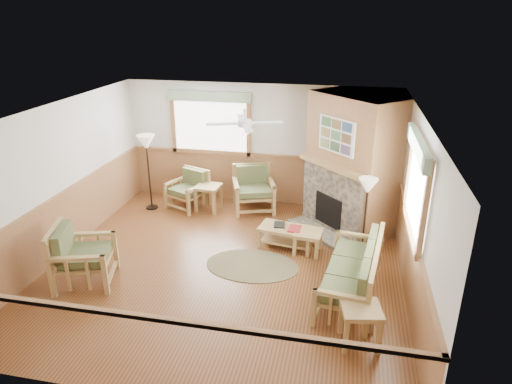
% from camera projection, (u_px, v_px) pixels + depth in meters
% --- Properties ---
extents(floor, '(6.00, 6.00, 0.01)m').
position_uv_depth(floor, '(226.00, 266.00, 7.95)').
color(floor, brown).
rests_on(floor, ground).
extents(ceiling, '(6.00, 6.00, 0.01)m').
position_uv_depth(ceiling, '(221.00, 113.00, 6.94)').
color(ceiling, white).
rests_on(ceiling, floor).
extents(wall_back, '(6.00, 0.02, 2.70)m').
position_uv_depth(wall_back, '(259.00, 145.00, 10.17)').
color(wall_back, silver).
rests_on(wall_back, floor).
extents(wall_front, '(6.00, 0.02, 2.70)m').
position_uv_depth(wall_front, '(146.00, 302.00, 4.72)').
color(wall_front, silver).
rests_on(wall_front, floor).
extents(wall_left, '(0.02, 6.00, 2.70)m').
position_uv_depth(wall_left, '(59.00, 181.00, 8.00)').
color(wall_left, silver).
rests_on(wall_left, floor).
extents(wall_right, '(0.02, 6.00, 2.70)m').
position_uv_depth(wall_right, '(415.00, 210.00, 6.88)').
color(wall_right, silver).
rests_on(wall_right, floor).
extents(wainscot, '(6.00, 6.00, 1.10)m').
position_uv_depth(wainscot, '(225.00, 238.00, 7.74)').
color(wainscot, '#97663E').
rests_on(wainscot, floor).
extents(fireplace, '(3.11, 3.11, 2.70)m').
position_uv_depth(fireplace, '(352.00, 164.00, 8.92)').
color(fireplace, '#97663E').
rests_on(fireplace, floor).
extents(window_back, '(1.90, 0.16, 1.50)m').
position_uv_depth(window_back, '(209.00, 90.00, 9.90)').
color(window_back, white).
rests_on(window_back, wall_back).
extents(window_right, '(0.16, 1.90, 1.50)m').
position_uv_depth(window_right, '(425.00, 137.00, 6.27)').
color(window_right, white).
rests_on(window_right, wall_right).
extents(ceiling_fan, '(1.59, 1.59, 0.36)m').
position_uv_depth(ceiling_fan, '(245.00, 112.00, 7.17)').
color(ceiling_fan, white).
rests_on(ceiling_fan, ceiling).
extents(sofa, '(2.01, 1.04, 0.89)m').
position_uv_depth(sofa, '(351.00, 270.00, 6.98)').
color(sofa, '#A7854E').
rests_on(sofa, floor).
extents(armchair_back_left, '(0.99, 0.99, 0.84)m').
position_uv_depth(armchair_back_left, '(187.00, 190.00, 10.17)').
color(armchair_back_left, '#A7854E').
rests_on(armchair_back_left, floor).
extents(armchair_back_right, '(1.09, 1.09, 0.96)m').
position_uv_depth(armchair_back_right, '(254.00, 190.00, 10.01)').
color(armchair_back_right, '#A7854E').
rests_on(armchair_back_right, floor).
extents(armchair_left, '(1.10, 1.10, 0.99)m').
position_uv_depth(armchair_left, '(84.00, 255.00, 7.33)').
color(armchair_left, '#A7854E').
rests_on(armchair_left, floor).
extents(coffee_table, '(1.08, 0.67, 0.40)m').
position_uv_depth(coffee_table, '(287.00, 237.00, 8.51)').
color(coffee_table, '#A7854E').
rests_on(coffee_table, floor).
extents(end_table_chairs, '(0.57, 0.55, 0.58)m').
position_uv_depth(end_table_chairs, '(209.00, 198.00, 10.07)').
color(end_table_chairs, '#A7854E').
rests_on(end_table_chairs, floor).
extents(end_table_sofa, '(0.59, 0.57, 0.57)m').
position_uv_depth(end_table_sofa, '(360.00, 326.00, 6.01)').
color(end_table_sofa, '#A7854E').
rests_on(end_table_sofa, floor).
extents(footstool, '(0.53, 0.53, 0.42)m').
position_uv_depth(footstool, '(308.00, 242.00, 8.33)').
color(footstool, '#A7854E').
rests_on(footstool, floor).
extents(braided_rug, '(2.16, 2.16, 0.01)m').
position_uv_depth(braided_rug, '(252.00, 265.00, 7.96)').
color(braided_rug, brown).
rests_on(braided_rug, floor).
extents(floor_lamp_left, '(0.45, 0.45, 1.69)m').
position_uv_depth(floor_lamp_left, '(149.00, 172.00, 9.95)').
color(floor_lamp_left, black).
rests_on(floor_lamp_left, floor).
extents(floor_lamp_right, '(0.34, 0.34, 1.48)m').
position_uv_depth(floor_lamp_right, '(365.00, 218.00, 8.05)').
color(floor_lamp_right, black).
rests_on(floor_lamp_right, floor).
extents(book_red, '(0.23, 0.31, 0.03)m').
position_uv_depth(book_red, '(295.00, 228.00, 8.35)').
color(book_red, maroon).
rests_on(book_red, coffee_table).
extents(book_dark, '(0.23, 0.29, 0.03)m').
position_uv_depth(book_dark, '(279.00, 224.00, 8.52)').
color(book_dark, black).
rests_on(book_dark, coffee_table).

